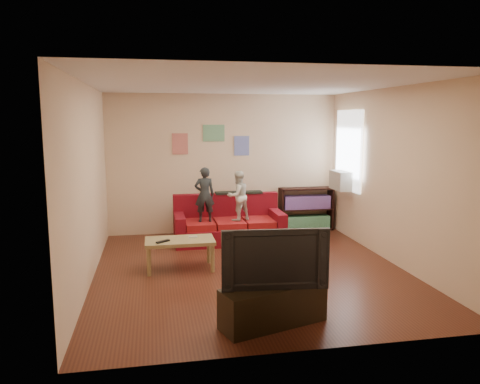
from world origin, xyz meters
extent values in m
cube|color=#572719|center=(0.00, 0.00, -0.01)|extent=(4.50, 5.00, 0.01)
cube|color=white|center=(0.00, 0.00, 2.71)|extent=(4.50, 5.00, 0.01)
cube|color=beige|center=(0.00, 2.50, 1.35)|extent=(4.50, 0.01, 2.70)
cube|color=beige|center=(0.00, -2.50, 1.35)|extent=(4.50, 0.01, 2.70)
cube|color=beige|center=(-2.25, 0.00, 1.35)|extent=(0.01, 5.00, 2.70)
cube|color=beige|center=(2.25, 0.00, 1.35)|extent=(0.01, 5.00, 2.70)
cube|color=maroon|center=(-0.04, 1.67, 0.15)|extent=(1.97, 0.89, 0.30)
cube|color=maroon|center=(-0.04, 2.02, 0.57)|extent=(1.97, 0.18, 0.54)
cube|color=maroon|center=(-0.94, 1.67, 0.42)|extent=(0.18, 0.89, 0.25)
cube|color=maroon|center=(0.85, 1.67, 0.42)|extent=(0.18, 0.89, 0.25)
cube|color=maroon|center=(-0.58, 1.60, 0.35)|extent=(0.51, 0.67, 0.12)
cube|color=maroon|center=(-0.04, 1.60, 0.35)|extent=(0.51, 0.67, 0.12)
cube|color=maroon|center=(0.50, 1.60, 0.35)|extent=(0.51, 0.67, 0.12)
cube|color=black|center=(0.20, 2.02, 0.85)|extent=(0.89, 0.22, 0.04)
imported|color=#23282C|center=(-0.49, 1.57, 0.90)|extent=(0.36, 0.24, 0.97)
imported|color=silver|center=(0.11, 1.57, 0.86)|extent=(0.53, 0.49, 0.89)
cube|color=tan|center=(-1.01, 0.23, 0.43)|extent=(1.01, 0.56, 0.05)
cylinder|color=tan|center=(-1.47, 0.00, 0.20)|extent=(0.06, 0.06, 0.41)
cylinder|color=tan|center=(-0.56, 0.00, 0.20)|extent=(0.06, 0.06, 0.41)
cylinder|color=tan|center=(-1.47, 0.46, 0.20)|extent=(0.06, 0.06, 0.41)
cylinder|color=tan|center=(-0.56, 0.46, 0.20)|extent=(0.06, 0.06, 0.41)
cube|color=black|center=(-1.26, 0.11, 0.47)|extent=(0.21, 0.17, 0.02)
cube|color=white|center=(-0.81, 0.28, 0.47)|extent=(0.13, 0.04, 0.03)
cube|color=black|center=(1.11, 2.30, 0.43)|extent=(0.03, 0.32, 0.86)
cube|color=black|center=(2.15, 2.30, 0.43)|extent=(0.03, 0.32, 0.86)
cube|color=black|center=(1.63, 2.30, 0.02)|extent=(1.07, 0.32, 0.03)
cube|color=black|center=(1.63, 2.30, 0.84)|extent=(1.07, 0.32, 0.03)
cube|color=black|center=(1.63, 2.30, 0.43)|extent=(1.01, 0.32, 0.03)
cube|color=#3F8C60|center=(1.63, 2.30, 0.16)|extent=(0.94, 0.27, 0.26)
cube|color=#5E3F8C|center=(1.63, 2.30, 0.57)|extent=(0.94, 0.27, 0.26)
cube|color=white|center=(2.22, 1.65, 1.64)|extent=(0.04, 1.08, 1.48)
cube|color=#B7B2A3|center=(2.10, 1.65, 1.08)|extent=(0.28, 0.55, 0.35)
cube|color=#D87266|center=(-0.85, 2.48, 1.75)|extent=(0.30, 0.01, 0.40)
cube|color=#72B27F|center=(-0.20, 2.48, 1.95)|extent=(0.42, 0.01, 0.32)
cube|color=#727FCC|center=(0.35, 2.48, 1.70)|extent=(0.30, 0.01, 0.38)
cube|color=white|center=(0.66, 1.38, 0.11)|extent=(0.37, 0.28, 0.22)
cube|color=white|center=(0.66, 1.38, 0.24)|extent=(0.39, 0.30, 0.05)
cube|color=black|center=(0.66, 1.24, 0.12)|extent=(0.17, 0.00, 0.06)
cube|color=black|center=(-0.14, -1.88, 0.22)|extent=(1.23, 0.73, 0.44)
imported|color=black|center=(-0.14, -1.88, 0.76)|extent=(1.14, 0.25, 0.65)
sphere|color=silver|center=(0.62, 0.90, 0.05)|extent=(0.10, 0.10, 0.10)
camera|label=1|loc=(-1.38, -6.54, 2.21)|focal=35.00mm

